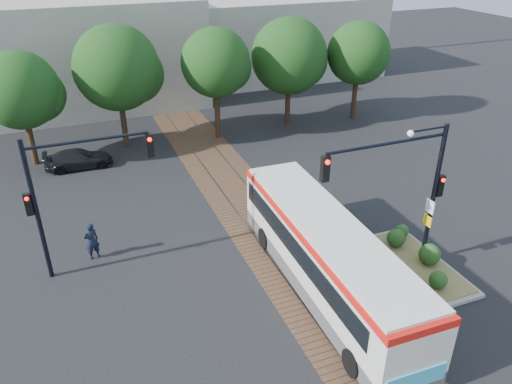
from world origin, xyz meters
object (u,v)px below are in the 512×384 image
at_px(city_bus, 326,254).
at_px(parked_car, 78,159).
at_px(signal_pole_left, 64,187).
at_px(traffic_island, 418,258).
at_px(officer, 92,241).
at_px(signal_pole_main, 411,180).

xyz_separation_m(city_bus, parked_car, (-8.00, 15.27, -1.12)).
bearing_deg(signal_pole_left, traffic_island, -20.36).
relative_size(traffic_island, officer, 3.04).
bearing_deg(city_bus, parked_car, 118.89).
height_order(signal_pole_main, parked_car, signal_pole_main).
distance_m(city_bus, signal_pole_left, 10.24).
bearing_deg(city_bus, officer, 147.07).
bearing_deg(city_bus, traffic_island, 0.38).
relative_size(signal_pole_main, parked_car, 1.57).
distance_m(signal_pole_main, signal_pole_left, 13.14).
relative_size(signal_pole_left, officer, 3.51).
distance_m(officer, parked_car, 9.75).
bearing_deg(parked_car, signal_pole_left, 176.81).
distance_m(signal_pole_main, parked_car, 19.41).
distance_m(traffic_island, signal_pole_main, 3.95).
bearing_deg(parked_car, city_bus, -151.35).
bearing_deg(signal_pole_main, parked_car, 126.95).
bearing_deg(officer, signal_pole_left, 30.49).
distance_m(signal_pole_main, officer, 13.27).
relative_size(officer, parked_car, 0.45).
height_order(traffic_island, signal_pole_left, signal_pole_left).
bearing_deg(signal_pole_main, officer, 154.64).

